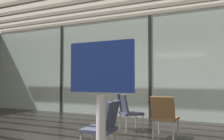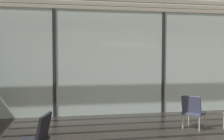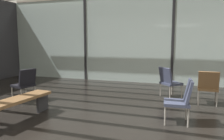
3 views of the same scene
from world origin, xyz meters
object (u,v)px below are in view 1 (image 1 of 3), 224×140
Objects in this scene: parked_airplane at (156,67)px; lounge_chair_3 at (164,114)px; lounge_chair_2 at (104,124)px; lounge_chair_0 at (128,110)px.

lounge_chair_3 is (2.10, -7.10, -1.39)m from parked_airplane.
parked_airplane is 16.58× the size of lounge_chair_2.
lounge_chair_3 is (0.62, 1.53, 0.00)m from lounge_chair_2.
lounge_chair_2 is 1.65m from lounge_chair_3.
parked_airplane is 16.58× the size of lounge_chair_3.
parked_airplane is 6.90m from lounge_chair_0.
parked_airplane reaches higher than lounge_chair_0.
lounge_chair_2 is at bearing 147.28° from lounge_chair_0.
lounge_chair_0 is at bearing -21.12° from lounge_chair_3.
lounge_chair_2 and lounge_chair_3 have the same top height.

